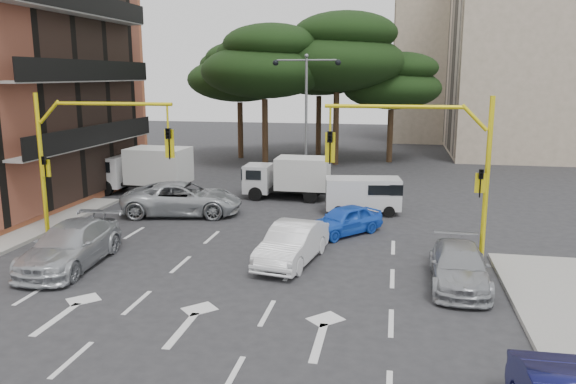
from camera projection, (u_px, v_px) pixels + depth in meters
The scene contains 20 objects.
ground at pixel (234, 268), 19.80m from camera, with size 120.00×120.00×0.00m, color #28282B.
median_strip at pixel (306, 182), 35.16m from camera, with size 1.40×6.00×0.15m, color gray.
apartment_beige_far at pixel (473, 58), 57.99m from camera, with size 16.20×12.15×16.70m.
pine_left_near at pixel (265, 62), 40.07m from camera, with size 9.15×9.15×10.23m.
pine_center at pixel (338, 52), 40.93m from camera, with size 9.98×9.98×11.16m.
pine_left_far at pixel (240, 72), 44.61m from camera, with size 8.32×8.32×9.30m.
pine_right at pixel (393, 81), 42.54m from camera, with size 7.49×7.49×8.37m.
pine_back at pixel (320, 63), 46.24m from camera, with size 9.15×9.15×10.23m.
signal_mast_right at pixel (435, 156), 19.66m from camera, with size 5.79×0.37×6.00m.
signal_mast_left at pixel (81, 147), 22.17m from camera, with size 5.79×0.37×6.00m.
street_lamp_center at pixel (306, 96), 34.07m from camera, with size 4.16×0.36×7.77m.
car_white_hatch at pixel (292, 244), 20.26m from camera, with size 1.51×4.34×1.43m, color silver.
car_blue_compact at pixel (344, 220), 23.88m from camera, with size 1.47×3.64×1.24m, color blue.
car_silver_wagon at pixel (71, 245), 19.91m from camera, with size 2.10×5.18×1.50m, color #ACAFB4.
car_silver_cross_a at pixel (183, 199), 27.22m from camera, with size 2.63×5.70×1.59m, color #AAAEB2.
car_silver_cross_b at pixel (285, 180), 32.28m from camera, with size 1.82×4.51×1.54m, color #9E9FA6.
car_silver_parked at pixel (459, 266), 18.08m from camera, with size 1.79×4.41×1.28m, color #9A9DA2.
van_white at pixel (363, 195), 27.46m from camera, with size 1.63×3.60×1.80m, color silver, non-canonical shape.
box_truck_a at pixel (143, 171), 31.88m from camera, with size 2.29×5.44×2.68m, color white, non-canonical shape.
box_truck_b at pixel (288, 178), 30.67m from camera, with size 1.97×4.70×2.31m, color silver, non-canonical shape.
Camera 1 is at (5.42, -18.13, 6.70)m, focal length 35.00 mm.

